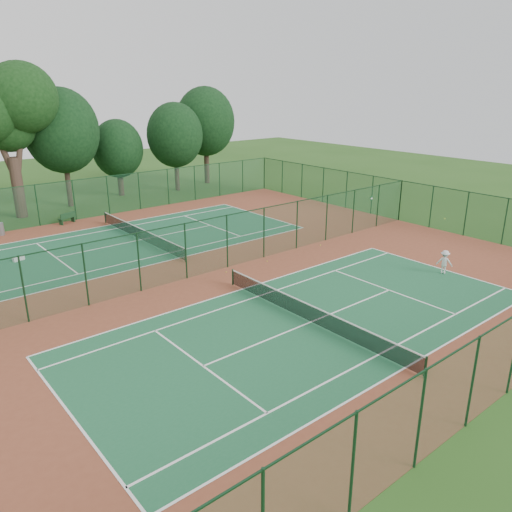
{
  "coord_description": "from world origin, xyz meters",
  "views": [
    {
      "loc": [
        -16.32,
        -24.48,
        11.21
      ],
      "look_at": [
        1.42,
        -3.03,
        1.6
      ],
      "focal_mm": 35.0,
      "sensor_mm": 36.0,
      "label": 1
    }
  ],
  "objects_px": {
    "bench": "(67,218)",
    "kit_bag": "(19,259)",
    "player_near": "(444,262)",
    "trash_bin": "(0,229)",
    "big_tree": "(6,108)"
  },
  "relations": [
    {
      "from": "player_near",
      "to": "big_tree",
      "type": "distance_m",
      "value": 36.56
    },
    {
      "from": "kit_bag",
      "to": "player_near",
      "type": "bearing_deg",
      "value": -59.53
    },
    {
      "from": "player_near",
      "to": "bench",
      "type": "xyz_separation_m",
      "value": [
        -13.82,
        26.75,
        -0.26
      ]
    },
    {
      "from": "bench",
      "to": "big_tree",
      "type": "height_order",
      "value": "big_tree"
    },
    {
      "from": "big_tree",
      "to": "kit_bag",
      "type": "bearing_deg",
      "value": -106.88
    },
    {
      "from": "player_near",
      "to": "bench",
      "type": "height_order",
      "value": "player_near"
    },
    {
      "from": "trash_bin",
      "to": "kit_bag",
      "type": "relative_size",
      "value": 1.31
    },
    {
      "from": "player_near",
      "to": "bench",
      "type": "distance_m",
      "value": 30.11
    },
    {
      "from": "trash_bin",
      "to": "big_tree",
      "type": "distance_m",
      "value": 10.59
    },
    {
      "from": "kit_bag",
      "to": "big_tree",
      "type": "xyz_separation_m",
      "value": [
        3.73,
        12.28,
        9.14
      ]
    },
    {
      "from": "player_near",
      "to": "big_tree",
      "type": "relative_size",
      "value": 0.11
    },
    {
      "from": "player_near",
      "to": "kit_bag",
      "type": "distance_m",
      "value": 27.74
    },
    {
      "from": "trash_bin",
      "to": "big_tree",
      "type": "bearing_deg",
      "value": 59.09
    },
    {
      "from": "bench",
      "to": "kit_bag",
      "type": "relative_size",
      "value": 2.17
    },
    {
      "from": "bench",
      "to": "kit_bag",
      "type": "distance_m",
      "value": 9.44
    }
  ]
}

